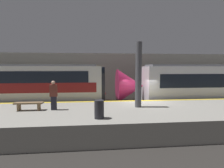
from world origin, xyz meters
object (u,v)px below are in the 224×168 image
person_waiting (54,95)px  platform_bench (29,104)px  trash_bin (99,109)px  support_pillar_near (138,75)px

person_waiting → platform_bench: 1.42m
person_waiting → platform_bench: size_ratio=1.08×
person_waiting → trash_bin: person_waiting is taller
trash_bin → support_pillar_near: bearing=42.1°
person_waiting → platform_bench: person_waiting is taller
platform_bench → trash_bin: 4.22m
support_pillar_near → person_waiting: size_ratio=2.36×
support_pillar_near → platform_bench: size_ratio=2.54×
person_waiting → trash_bin: (2.45, -1.90, -0.42)m
person_waiting → platform_bench: bearing=-179.6°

